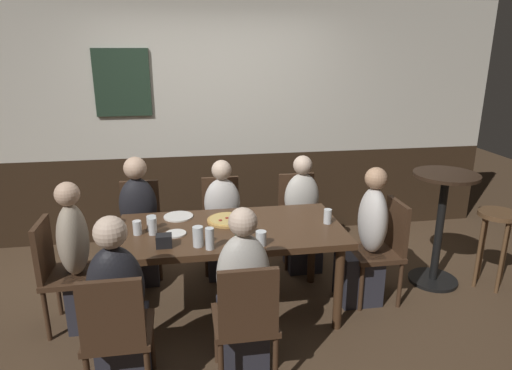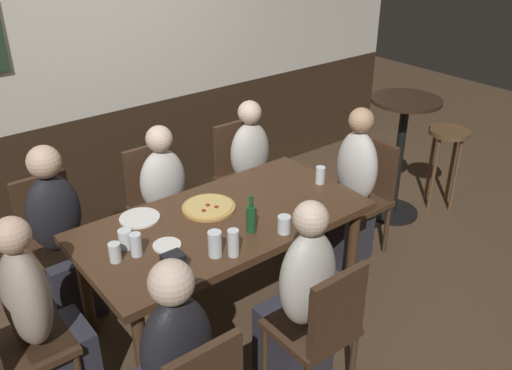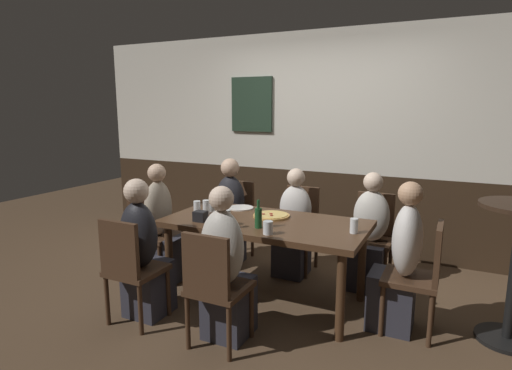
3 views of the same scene
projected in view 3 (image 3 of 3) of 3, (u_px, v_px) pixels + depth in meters
The scene contains 29 objects.
ground_plane at pixel (265, 299), 3.79m from camera, with size 12.00×12.00×0.00m, color #4C3826.
wall_back at pixel (323, 142), 5.01m from camera, with size 6.40×0.13×2.60m.
dining_table at pixel (265, 229), 3.67m from camera, with size 1.76×0.89×0.74m.
chair_mid_near at pixel (214, 284), 2.94m from camera, with size 0.40×0.40×0.88m.
chair_head_west at pixel (150, 229), 4.25m from camera, with size 0.40×0.40×0.88m.
chair_left_near at pixel (130, 266), 3.27m from camera, with size 0.40×0.40×0.88m.
chair_left_far at pixel (236, 215), 4.79m from camera, with size 0.40×0.40×0.88m.
chair_head_east at pixel (421, 272), 3.14m from camera, with size 0.40×0.40×0.88m.
chair_mid_far at pixel (299, 223), 4.46m from camera, with size 0.40×0.40×0.88m.
chair_right_far at pixel (373, 233), 4.12m from camera, with size 0.40×0.40×0.88m.
person_mid_near at pixel (226, 276), 3.08m from camera, with size 0.34×0.37×1.18m.
person_head_west at pixel (163, 231), 4.19m from camera, with size 0.37×0.34×1.17m.
person_left_near at pixel (144, 259), 3.41m from camera, with size 0.34×0.37×1.17m.
person_left_far at pixel (229, 219), 4.65m from camera, with size 0.34×0.37×1.17m.
person_head_east at pixel (399, 269), 3.21m from camera, with size 0.37×0.34×1.18m.
person_mid_far at pixel (293, 230), 4.32m from camera, with size 0.34×0.37×1.11m.
person_right_far at pixel (369, 240), 3.98m from camera, with size 0.34×0.37×1.12m.
pizza at pixel (271, 215), 3.78m from camera, with size 0.33×0.33×0.03m.
beer_glass_tall at pixel (206, 208), 3.87m from camera, with size 0.06×0.06×0.13m.
beer_glass_half at pixel (222, 218), 3.49m from camera, with size 0.08×0.08×0.15m.
tumbler_water at pixel (354, 227), 3.28m from camera, with size 0.06×0.06×0.12m.
pint_glass_stout at pixel (268, 229), 3.26m from camera, with size 0.08×0.08×0.11m.
pint_glass_pale at pixel (197, 207), 3.94m from camera, with size 0.07×0.07×0.11m.
pint_glass_amber at pixel (211, 206), 3.97m from camera, with size 0.08×0.08×0.11m.
highball_clear at pixel (227, 220), 3.40m from camera, with size 0.06×0.06×0.16m.
beer_bottle_green at pixel (258, 217), 3.42m from camera, with size 0.06×0.06×0.24m.
plate_white_large at pixel (241, 208), 4.09m from camera, with size 0.24×0.24×0.01m, color white.
plate_white_small at pixel (220, 216), 3.78m from camera, with size 0.16×0.16×0.01m, color white.
condiment_caddy at pixel (200, 216), 3.63m from camera, with size 0.11×0.09×0.09m, color black.
Camera 3 is at (1.47, -3.21, 1.72)m, focal length 29.26 mm.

